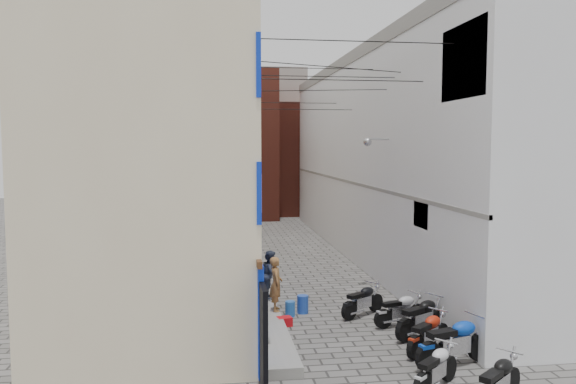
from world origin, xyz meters
name	(u,v)px	position (x,y,z in m)	size (l,w,h in m)	color
ground	(376,375)	(0.00, 0.00, 0.00)	(90.00, 90.00, 0.00)	#565451
plinth	(245,256)	(-2.05, 13.00, 0.12)	(0.90, 26.00, 0.25)	gray
building_left	(176,157)	(-4.98, 12.95, 4.50)	(5.10, 27.00, 9.00)	beige
building_right	(400,156)	(5.00, 13.00, 4.51)	(5.94, 26.00, 9.00)	white
building_far_brick_left	(232,145)	(-2.00, 28.00, 5.00)	(6.00, 6.00, 10.00)	maroon
building_far_brick_right	(298,159)	(3.00, 30.00, 4.00)	(5.00, 6.00, 8.00)	maroon
building_far_concrete	(253,139)	(0.00, 34.00, 5.50)	(8.00, 5.00, 11.00)	gray
far_shopfront	(264,203)	(0.00, 25.20, 1.20)	(2.00, 0.30, 2.40)	black
overhead_wires	(313,83)	(0.00, 7.64, 7.12)	(5.80, 13.02, 1.32)	black
motorcycle_a	(499,379)	(1.88, -1.73, 0.53)	(0.57, 1.82, 1.05)	black
motorcycle_b	(436,366)	(0.98, -0.89, 0.49)	(0.54, 1.71, 0.99)	silver
motorcycle_c	(456,339)	(1.90, 0.21, 0.62)	(0.68, 2.15, 1.24)	#0A38A3
motorcycle_d	(429,331)	(1.64, 1.13, 0.52)	(0.57, 1.81, 1.05)	#AB220C
motorcycle_e	(422,315)	(1.90, 2.22, 0.57)	(0.62, 1.96, 1.14)	black
motorcycle_f	(401,308)	(1.65, 3.16, 0.50)	(0.54, 1.71, 0.99)	#B3B3B8
motorcycle_g	(363,299)	(0.85, 4.17, 0.51)	(0.55, 1.75, 1.01)	black
person_a	(276,284)	(-1.70, 4.23, 1.03)	(0.57, 0.37, 1.56)	olive
person_b	(271,274)	(-1.70, 5.60, 0.99)	(0.72, 0.56, 1.49)	#343C4E
water_jug_near	(290,309)	(-1.27, 4.41, 0.23)	(0.29, 0.29, 0.45)	blue
water_jug_far	(303,304)	(-0.85, 4.70, 0.27)	(0.34, 0.34, 0.53)	#244CB6
red_crate	(284,322)	(-1.55, 3.57, 0.13)	(0.40, 0.30, 0.25)	red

